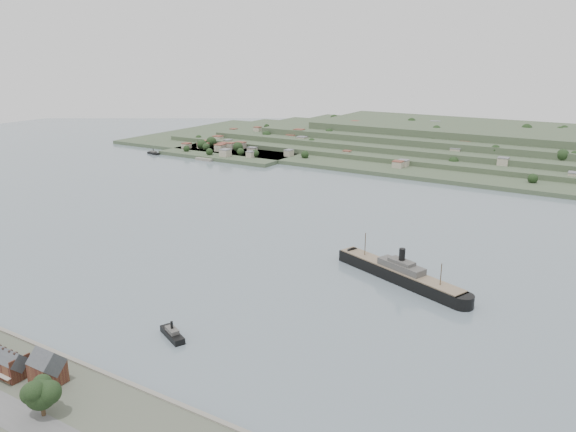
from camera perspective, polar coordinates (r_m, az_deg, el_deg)
The scene contains 7 objects.
ground at distance 353.88m, azimuth -4.00°, elevation -3.05°, with size 1400.00×1400.00×0.00m, color slate.
gabled_building at distance 227.15m, azimuth -23.25°, elevation -14.04°, with size 10.40×10.18×14.09m.
far_peninsula at distance 692.49m, azimuth 17.33°, elevation 6.99°, with size 760.00×309.00×30.00m.
steamship at distance 307.50m, azimuth 10.84°, elevation -5.61°, with size 88.59×42.09×22.23m.
tugboat at distance 250.33m, azimuth -11.67°, elevation -11.63°, with size 17.36×11.22×7.66m.
ferry_west at distance 680.76m, azimuth -13.52°, elevation 6.25°, with size 18.44×7.83×6.70m.
fig_tree at distance 208.83m, azimuth -23.87°, elevation -16.16°, with size 12.85×11.13×14.34m.
Camera 1 is at (194.86, -270.38, 118.97)m, focal length 35.00 mm.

